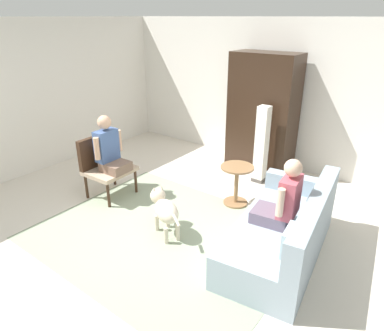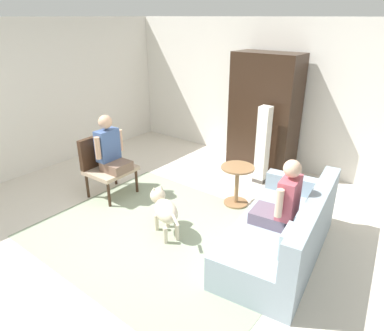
{
  "view_description": "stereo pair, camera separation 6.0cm",
  "coord_description": "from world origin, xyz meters",
  "px_view_note": "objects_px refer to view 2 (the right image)",
  "views": [
    {
      "loc": [
        2.63,
        -2.96,
        2.6
      ],
      "look_at": [
        0.11,
        0.37,
        0.79
      ],
      "focal_mm": 32.47,
      "sensor_mm": 36.0,
      "label": 1
    },
    {
      "loc": [
        2.68,
        -2.92,
        2.6
      ],
      "look_at": [
        0.11,
        0.37,
        0.79
      ],
      "focal_mm": 32.47,
      "sensor_mm": 36.0,
      "label": 2
    }
  ],
  "objects_px": {
    "dog": "(164,209)",
    "column_lamp": "(263,146)",
    "couch": "(284,233)",
    "armoire_cabinet": "(264,114)",
    "armchair": "(105,161)",
    "round_end_table": "(237,183)",
    "person_on_couch": "(282,201)",
    "person_on_armchair": "(110,148)"
  },
  "relations": [
    {
      "from": "person_on_couch",
      "to": "armoire_cabinet",
      "type": "bearing_deg",
      "value": 122.13
    },
    {
      "from": "armchair",
      "to": "person_on_armchair",
      "type": "xyz_separation_m",
      "value": [
        0.15,
        0.0,
        0.25
      ]
    },
    {
      "from": "person_on_armchair",
      "to": "dog",
      "type": "height_order",
      "value": "person_on_armchair"
    },
    {
      "from": "person_on_couch",
      "to": "dog",
      "type": "bearing_deg",
      "value": -160.37
    },
    {
      "from": "person_on_armchair",
      "to": "armoire_cabinet",
      "type": "xyz_separation_m",
      "value": [
        1.3,
        2.36,
        0.24
      ]
    },
    {
      "from": "column_lamp",
      "to": "person_on_couch",
      "type": "bearing_deg",
      "value": -56.66
    },
    {
      "from": "dog",
      "to": "couch",
      "type": "bearing_deg",
      "value": 20.34
    },
    {
      "from": "round_end_table",
      "to": "dog",
      "type": "distance_m",
      "value": 1.26
    },
    {
      "from": "round_end_table",
      "to": "person_on_couch",
      "type": "bearing_deg",
      "value": -36.15
    },
    {
      "from": "armchair",
      "to": "column_lamp",
      "type": "relative_size",
      "value": 0.71
    },
    {
      "from": "armchair",
      "to": "dog",
      "type": "xyz_separation_m",
      "value": [
        1.47,
        -0.27,
        -0.18
      ]
    },
    {
      "from": "round_end_table",
      "to": "armoire_cabinet",
      "type": "xyz_separation_m",
      "value": [
        -0.35,
        1.43,
        0.68
      ]
    },
    {
      "from": "person_on_couch",
      "to": "armchair",
      "type": "bearing_deg",
      "value": -175.82
    },
    {
      "from": "armchair",
      "to": "round_end_table",
      "type": "bearing_deg",
      "value": 27.54
    },
    {
      "from": "armoire_cabinet",
      "to": "column_lamp",
      "type": "bearing_deg",
      "value": -62.02
    },
    {
      "from": "couch",
      "to": "armchair",
      "type": "distance_m",
      "value": 2.88
    },
    {
      "from": "round_end_table",
      "to": "column_lamp",
      "type": "distance_m",
      "value": 0.96
    },
    {
      "from": "round_end_table",
      "to": "person_on_armchair",
      "type": "bearing_deg",
      "value": -150.43
    },
    {
      "from": "person_on_couch",
      "to": "round_end_table",
      "type": "distance_m",
      "value": 1.3
    },
    {
      "from": "round_end_table",
      "to": "column_lamp",
      "type": "xyz_separation_m",
      "value": [
        -0.08,
        0.92,
        0.29
      ]
    },
    {
      "from": "column_lamp",
      "to": "armchair",
      "type": "bearing_deg",
      "value": -132.91
    },
    {
      "from": "dog",
      "to": "column_lamp",
      "type": "bearing_deg",
      "value": 83.22
    },
    {
      "from": "couch",
      "to": "dog",
      "type": "height_order",
      "value": "couch"
    },
    {
      "from": "round_end_table",
      "to": "armoire_cabinet",
      "type": "distance_m",
      "value": 1.62
    },
    {
      "from": "couch",
      "to": "armchair",
      "type": "relative_size",
      "value": 2.18
    },
    {
      "from": "column_lamp",
      "to": "round_end_table",
      "type": "bearing_deg",
      "value": -85.06
    },
    {
      "from": "person_on_couch",
      "to": "armoire_cabinet",
      "type": "xyz_separation_m",
      "value": [
        -1.36,
        2.16,
        0.31
      ]
    },
    {
      "from": "couch",
      "to": "person_on_armchair",
      "type": "relative_size",
      "value": 2.42
    },
    {
      "from": "person_on_couch",
      "to": "couch",
      "type": "bearing_deg",
      "value": 36.92
    },
    {
      "from": "couch",
      "to": "armoire_cabinet",
      "type": "height_order",
      "value": "armoire_cabinet"
    },
    {
      "from": "dog",
      "to": "person_on_couch",
      "type": "bearing_deg",
      "value": 19.63
    },
    {
      "from": "dog",
      "to": "column_lamp",
      "type": "height_order",
      "value": "column_lamp"
    },
    {
      "from": "armchair",
      "to": "armoire_cabinet",
      "type": "relative_size",
      "value": 0.45
    },
    {
      "from": "person_on_couch",
      "to": "round_end_table",
      "type": "height_order",
      "value": "person_on_couch"
    },
    {
      "from": "round_end_table",
      "to": "column_lamp",
      "type": "height_order",
      "value": "column_lamp"
    },
    {
      "from": "armoire_cabinet",
      "to": "round_end_table",
      "type": "bearing_deg",
      "value": -76.21
    },
    {
      "from": "couch",
      "to": "person_on_couch",
      "type": "relative_size",
      "value": 2.51
    },
    {
      "from": "armchair",
      "to": "dog",
      "type": "distance_m",
      "value": 1.51
    },
    {
      "from": "person_on_couch",
      "to": "column_lamp",
      "type": "height_order",
      "value": "column_lamp"
    },
    {
      "from": "round_end_table",
      "to": "column_lamp",
      "type": "bearing_deg",
      "value": 94.94
    },
    {
      "from": "person_on_couch",
      "to": "person_on_armchair",
      "type": "bearing_deg",
      "value": -175.68
    },
    {
      "from": "couch",
      "to": "dog",
      "type": "distance_m",
      "value": 1.48
    }
  ]
}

